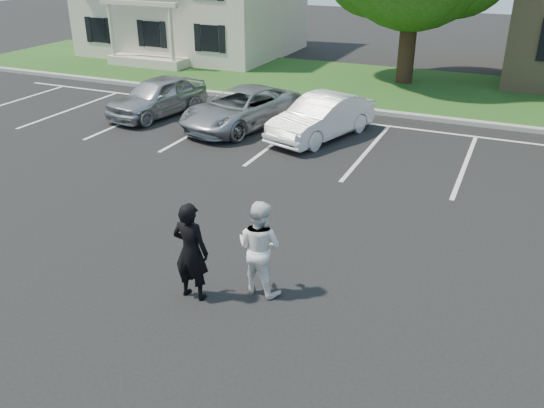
# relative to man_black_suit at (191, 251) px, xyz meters

# --- Properties ---
(ground_plane) EXTENTS (90.00, 90.00, 0.00)m
(ground_plane) POSITION_rel_man_black_suit_xyz_m (0.79, 0.64, -0.91)
(ground_plane) COLOR black
(ground_plane) RESTS_ON ground
(curb) EXTENTS (40.00, 0.30, 0.15)m
(curb) POSITION_rel_man_black_suit_xyz_m (0.79, 12.64, -0.83)
(curb) COLOR gray
(curb) RESTS_ON ground
(grass_strip) EXTENTS (44.00, 8.00, 0.08)m
(grass_strip) POSITION_rel_man_black_suit_xyz_m (0.79, 16.64, -0.87)
(grass_strip) COLOR #1F4618
(grass_strip) RESTS_ON ground
(stall_lines) EXTENTS (34.00, 5.36, 0.01)m
(stall_lines) POSITION_rel_man_black_suit_xyz_m (2.19, 9.59, -0.90)
(stall_lines) COLOR silver
(stall_lines) RESTS_ON ground
(man_black_suit) EXTENTS (0.67, 0.44, 1.81)m
(man_black_suit) POSITION_rel_man_black_suit_xyz_m (0.00, 0.00, 0.00)
(man_black_suit) COLOR black
(man_black_suit) RESTS_ON ground
(man_white_shirt) EXTENTS (0.94, 0.78, 1.75)m
(man_white_shirt) POSITION_rel_man_black_suit_xyz_m (0.99, 0.65, -0.03)
(man_white_shirt) COLOR white
(man_white_shirt) RESTS_ON ground
(car_silver_west) EXTENTS (2.31, 4.20, 1.35)m
(car_silver_west) POSITION_rel_man_black_suit_xyz_m (-7.03, 9.34, -0.23)
(car_silver_west) COLOR #ACABB0
(car_silver_west) RESTS_ON ground
(car_silver_minivan) EXTENTS (3.21, 4.96, 1.27)m
(car_silver_minivan) POSITION_rel_man_black_suit_xyz_m (-3.70, 9.30, -0.27)
(car_silver_minivan) COLOR #96979C
(car_silver_minivan) RESTS_ON ground
(car_white_sedan) EXTENTS (2.54, 4.25, 1.32)m
(car_white_sedan) POSITION_rel_man_black_suit_xyz_m (-0.90, 9.28, -0.24)
(car_white_sedan) COLOR white
(car_white_sedan) RESTS_ON ground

